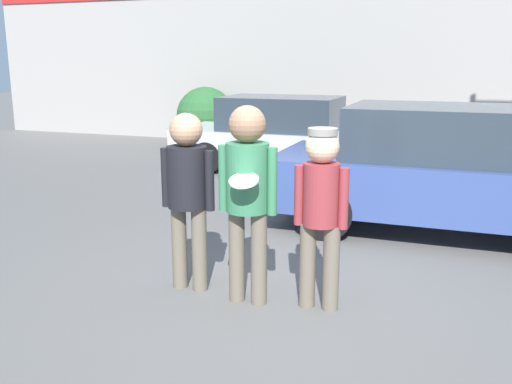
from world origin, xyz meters
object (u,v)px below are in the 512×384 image
at_px(person_middle_with_frisbee, 247,185).
at_px(parked_car_near, 441,170).
at_px(parked_car_far, 284,134).
at_px(person_left, 188,185).
at_px(shrub, 205,116).
at_px(person_right, 321,203).

bearing_deg(person_middle_with_frisbee, parked_car_near, 62.46).
height_order(parked_car_near, parked_car_far, parked_car_near).
relative_size(person_left, shrub, 1.14).
height_order(person_left, parked_car_far, person_left).
xyz_separation_m(person_left, shrub, (-3.99, 8.98, -0.30)).
bearing_deg(person_middle_with_frisbee, parked_car_far, 104.29).
bearing_deg(parked_car_far, person_right, -69.99).
bearing_deg(parked_car_far, person_left, -81.27).
distance_m(person_left, person_right, 1.32).
distance_m(person_left, person_middle_with_frisbee, 0.67).
bearing_deg(person_middle_with_frisbee, person_right, 8.84).
height_order(person_left, person_middle_with_frisbee, person_middle_with_frisbee).
bearing_deg(person_right, shrub, 120.55).
xyz_separation_m(parked_car_near, parked_car_far, (-3.19, 3.34, -0.08)).
relative_size(parked_car_near, parked_car_far, 0.98).
bearing_deg(parked_car_near, person_left, -127.52).
distance_m(person_right, parked_car_near, 3.05).
relative_size(parked_car_near, shrub, 2.85).
distance_m(person_middle_with_frisbee, parked_car_near, 3.41).
bearing_deg(person_right, parked_car_near, 72.59).
bearing_deg(person_left, parked_car_near, 52.48).
bearing_deg(parked_car_far, shrub, 137.87).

